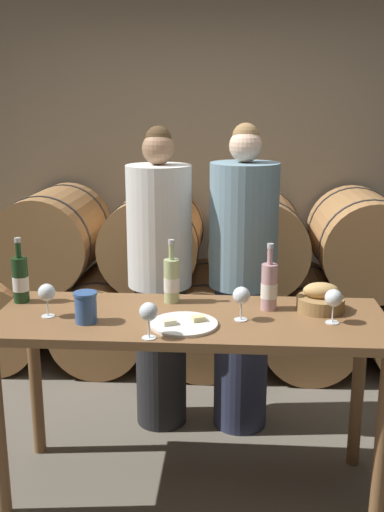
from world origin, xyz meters
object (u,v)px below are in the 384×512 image
Objects in this scene: person_right at (243,281)px; wine_bottle_red at (20,280)px; person_left at (160,280)px; wine_glass_left at (149,313)px; tasting_table at (190,342)px; wine_bottle_white at (172,280)px; wine_glass_right at (334,299)px; blue_crock at (86,306)px; wine_glass_center at (241,296)px; cheese_plate at (184,324)px; wine_bottle_rose at (269,286)px; wine_glass_far_left at (47,293)px; bread_basket at (321,300)px.

person_right reaches higher than wine_bottle_red.
wine_glass_left is at bearing -85.98° from person_left.
wine_glass_left reaches higher than tasting_table.
wine_glass_right is (0.73, -0.24, 0.00)m from wine_bottle_white.
wine_glass_center is at bearing 6.17° from blue_crock.
tasting_table is 0.18m from cheese_plate.
wine_bottle_rose is at bearing -1.30° from wine_bottle_red.
wine_bottle_rose reaches higher than wine_glass_left.
wine_bottle_rose reaches higher than wine_glass_far_left.
wine_bottle_red is at bearing 172.61° from wine_glass_right.
person_left is 0.77m from cheese_plate.
cheese_plate is 1.91× the size of wine_glass_far_left.
cheese_plate is at bearing -173.01° from wine_glass_right.
person_right is 5.41× the size of wine_bottle_red.
blue_crock is 1.08m from bread_basket.
wine_glass_center is (0.87, 0.01, 0.00)m from wine_glass_far_left.
wine_bottle_red is 2.06× the size of wine_glass_far_left.
wine_bottle_white is 0.40m from wine_glass_center.
wine_glass_right is (0.63, -0.04, 0.24)m from tasting_table.
wine_bottle_white is 0.71m from bread_basket.
wine_bottle_white is 2.01× the size of wine_glass_center.
cheese_plate is (0.09, -0.32, -0.10)m from wine_bottle_white.
wine_glass_center is at bearing -9.72° from wine_bottle_red.
bread_basket is 0.85m from wine_glass_left.
wine_bottle_white is 2.01× the size of wine_glass_far_left.
wine_glass_far_left is at bearing -142.87° from person_right.
cheese_plate is at bearing -1.82° from blue_crock.
wine_glass_center reaches higher than cheese_plate.
bread_basket is (1.05, 0.23, -0.02)m from blue_crock.
wine_glass_far_left is at bearing -45.97° from wine_bottle_red.
wine_glass_far_left reaches higher than tasting_table.
person_right reaches higher than wine_bottle_rose.
bread_basket is (0.81, -0.50, 0.07)m from person_left.
cheese_plate is at bearing -75.36° from person_left.
wine_glass_center is at bearing -34.58° from wine_bottle_white.
bread_basket is at bearing 21.50° from cheese_plate.
person_right is at bearing 37.13° from wine_glass_far_left.
wine_bottle_rose reaches higher than wine_glass_right.
blue_crock is at bearing -164.30° from wine_bottle_rose.
wine_glass_far_left and wine_glass_right have the same top height.
cheese_plate is at bearing 48.75° from wine_glass_left.
wine_glass_far_left is 1.00× the size of wine_glass_right.
wine_glass_center is (0.25, 0.09, 0.10)m from cheese_plate.
bread_basket is (0.35, -0.50, 0.07)m from person_right.
wine_glass_far_left is 0.54m from wine_glass_left.
wine_glass_far_left is (-0.89, -0.67, 0.13)m from person_right.
tasting_table is 8.08× the size of bread_basket.
person_right is 5.84× the size of cheese_plate.
wine_glass_far_left is (-0.43, -0.67, 0.13)m from person_left.
bread_basket is at bearing 22.83° from wine_glass_center.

